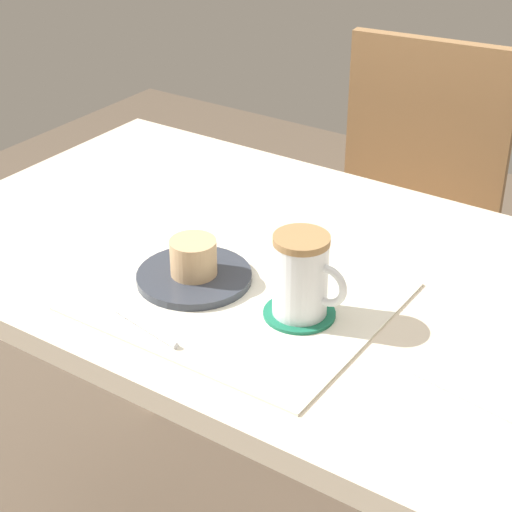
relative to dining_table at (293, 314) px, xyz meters
name	(u,v)px	position (x,y,z in m)	size (l,w,h in m)	color
dining_table	(293,314)	(0.00, 0.00, 0.00)	(1.24, 0.71, 0.75)	beige
wooden_chair	(404,226)	(-0.11, 0.68, -0.17)	(0.47, 0.47, 0.90)	#997047
placemat	(241,296)	(-0.02, -0.12, 0.09)	(0.41, 0.36, 0.00)	silver
pastry_plate	(194,277)	(-0.10, -0.12, 0.10)	(0.17, 0.17, 0.01)	#333842
pastry	(193,257)	(-0.10, -0.12, 0.13)	(0.07, 0.07, 0.05)	tan
coffee_coaster	(299,313)	(0.08, -0.11, 0.09)	(0.10, 0.10, 0.01)	#196B4C
coffee_mug	(302,275)	(0.08, -0.11, 0.16)	(0.11, 0.08, 0.12)	white
teaspoon	(145,326)	(-0.08, -0.26, 0.10)	(0.01, 0.01, 0.13)	silver
paper_napkin	(495,372)	(0.35, -0.08, 0.09)	(0.15, 0.15, 0.00)	silver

